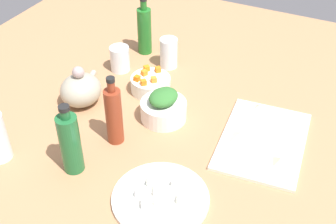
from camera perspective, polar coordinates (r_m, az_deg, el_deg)
tabletop at (r=140.46cm, az=0.00°, el=-2.09°), size 190.00×190.00×3.00cm
cutting_board at (r=136.02cm, az=12.09°, el=-3.61°), size 36.51×27.06×1.00cm
plate_tofu at (r=117.11cm, az=-0.97°, el=-11.04°), size 25.43×25.43×1.20cm
bowl_greens at (r=140.05cm, az=-0.58°, el=0.20°), size 14.57×14.57×6.23cm
bowl_carrots at (r=152.77cm, az=-2.24°, el=3.58°), size 13.64×13.64×5.25cm
teapot at (r=148.07cm, az=-11.13°, el=2.88°), size 15.77×13.21×14.03cm
bottle_0 at (r=121.71cm, az=-12.46°, el=-3.88°), size 5.81×5.81×21.82cm
bottle_1 at (r=171.94cm, az=-3.05°, el=10.49°), size 5.39×5.39×22.64cm
bottle_2 at (r=128.81cm, az=-6.97°, el=-0.38°), size 4.93×4.93×22.46cm
drinking_glass_1 at (r=163.79cm, az=-6.20°, el=6.82°), size 7.10×7.10×9.31cm
drinking_glass_2 at (r=164.41cm, az=0.09°, el=7.60°), size 6.50×6.50×11.32cm
carrot_cube_0 at (r=149.71cm, az=-4.00°, el=4.34°), size 1.99×1.99×1.80cm
carrot_cube_1 at (r=147.59cm, az=-3.16°, el=3.82°), size 2.55×2.55×1.80cm
carrot_cube_2 at (r=152.41cm, az=-3.08°, el=5.05°), size 2.41×2.41×1.80cm
carrot_cube_3 at (r=148.83cm, az=-1.84°, el=4.19°), size 2.54×2.54×1.80cm
carrot_cube_4 at (r=153.97cm, az=-1.29°, el=5.48°), size 2.55×2.55×1.80cm
carrot_cube_5 at (r=154.74cm, az=-2.76°, el=5.62°), size 2.54×2.54×1.80cm
chopped_greens_mound at (r=136.89cm, az=-0.59°, el=1.93°), size 11.62×10.07×4.24cm
tofu_cube_0 at (r=113.89cm, az=-2.87°, el=-11.67°), size 2.93×2.93×2.20cm
tofu_cube_1 at (r=114.72cm, az=1.77°, el=-11.14°), size 2.64×2.64×2.20cm
tofu_cube_2 at (r=116.49cm, az=-1.30°, el=-10.13°), size 2.82×2.82×2.20cm
tofu_cube_3 at (r=114.08cm, az=-1.04°, el=-11.50°), size 2.39×2.39×2.20cm
tofu_cube_4 at (r=118.73cm, az=-2.12°, el=-8.95°), size 2.59×2.59×2.20cm
tofu_cube_5 at (r=118.37cm, az=1.15°, el=-9.11°), size 2.47×2.47×2.20cm
tofu_cube_6 at (r=116.32cm, az=-3.59°, el=-10.31°), size 2.56×2.56×2.20cm
dumpling_0 at (r=145.24cm, az=11.68°, el=0.46°), size 6.88×6.66×2.60cm
dumpling_1 at (r=133.94cm, az=9.35°, el=-2.97°), size 8.17×8.14×2.49cm
dumpling_2 at (r=128.29cm, az=14.34°, el=-6.06°), size 6.28×6.43×2.45cm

